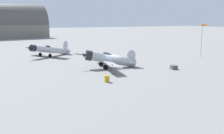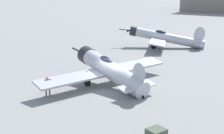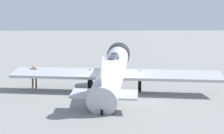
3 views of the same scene
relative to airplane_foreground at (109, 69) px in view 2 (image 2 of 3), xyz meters
The scene contains 5 objects.
ground_plane 1.55m from the airplane_foreground, 101.96° to the right, with size 400.00×400.00×0.00m, color gray.
airplane_foreground is the anchor object (origin of this frame).
airplane_mid_apron 19.25m from the airplane_foreground, 15.62° to the left, with size 10.40×10.98×3.29m.
ground_crew_mechanic 5.69m from the airplane_foreground, 158.30° to the left, with size 0.57×0.39×1.61m.
equipment_crate 10.73m from the airplane_foreground, 124.61° to the right, with size 1.22×1.15×0.65m.
Camera 2 is at (-20.79, -17.12, 8.95)m, focal length 50.80 mm.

